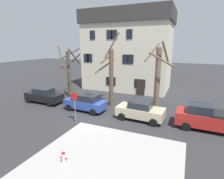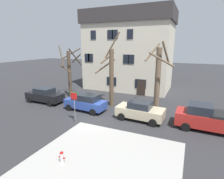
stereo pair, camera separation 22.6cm
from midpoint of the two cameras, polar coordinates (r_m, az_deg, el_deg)
ground_plane at (r=16.69m, az=-5.33°, el=-9.47°), size 120.00×120.00×0.00m
sidewalk_slab at (r=10.95m, az=-2.86°, el=-22.89°), size 8.48×8.55×0.12m
building_main at (r=28.02m, az=5.61°, el=12.30°), size 12.87×7.67×11.51m
tree_bare_near at (r=23.47m, az=-13.07°, el=5.71°), size 3.27×3.09×6.54m
tree_bare_mid at (r=19.59m, az=0.03°, el=4.59°), size 2.45×2.32×8.01m
tree_bare_far at (r=18.53m, az=14.72°, el=3.88°), size 3.01×3.03×7.01m
car_black_sedan at (r=22.51m, az=-20.36°, el=-1.73°), size 4.57×2.04×1.75m
car_blue_wagon at (r=18.71m, az=-8.07°, el=-3.96°), size 4.41×2.14×1.75m
car_beige_sedan at (r=16.51m, az=9.35°, el=-6.62°), size 4.32×2.31×1.74m
pickup_truck_red at (r=16.34m, az=29.69°, el=-8.12°), size 5.61×2.36×2.05m
fire_hydrant at (r=11.16m, az=-15.10°, el=-19.96°), size 0.42×0.22×0.70m
street_sign_pole at (r=15.69m, az=-11.54°, el=-3.73°), size 0.76×0.07×2.75m
bicycle_leaning at (r=22.49m, az=-7.20°, el=-2.30°), size 1.75×0.21×1.03m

